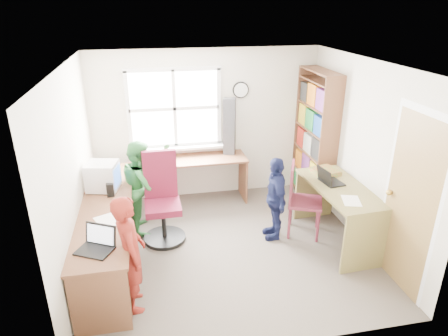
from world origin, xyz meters
name	(u,v)px	position (x,y,z in m)	size (l,w,h in m)	color
room	(227,160)	(0.01, 0.10, 1.22)	(3.64, 3.44, 2.44)	#4C443C
l_desk	(123,241)	(-1.31, -0.28, 0.46)	(2.38, 2.95, 0.75)	brown
right_desk	(339,202)	(1.48, -0.11, 0.59)	(0.73, 1.44, 0.81)	olive
bookshelf	(315,141)	(1.65, 1.19, 1.00)	(0.30, 1.02, 2.10)	brown
swivel_chair	(162,203)	(-0.81, 0.44, 0.53)	(0.58, 0.58, 1.23)	black
wooden_chair	(300,197)	(1.05, 0.19, 0.56)	(0.59, 0.59, 1.03)	maroon
crt_monitor	(103,176)	(-1.55, 0.54, 0.94)	(0.45, 0.42, 0.38)	white
laptop_left	(97,244)	(-1.51, -0.85, 0.80)	(0.43, 0.41, 0.23)	black
laptop_right	(329,179)	(1.37, 0.04, 0.86)	(0.31, 0.36, 0.22)	black
speaker_a	(110,190)	(-1.45, 0.33, 0.84)	(0.09, 0.09, 0.18)	black
speaker_b	(110,174)	(-1.49, 0.85, 0.84)	(0.11, 0.11, 0.18)	black
cd_tower	(230,127)	(0.34, 1.54, 1.20)	(0.22, 0.21, 0.91)	black
game_box	(325,171)	(1.46, 0.34, 0.84)	(0.38, 0.38, 0.07)	red
paper_a	(108,221)	(-1.45, -0.31, 0.75)	(0.34, 0.39, 0.00)	white
paper_b	(351,201)	(1.42, -0.50, 0.81)	(0.28, 0.34, 0.00)	white
potted_plant	(165,152)	(-0.69, 1.44, 0.89)	(0.15, 0.12, 0.28)	#296834
person_red	(130,254)	(-1.20, -0.86, 0.65)	(0.48, 0.31, 1.31)	maroon
person_green	(141,186)	(-1.08, 0.74, 0.66)	(0.64, 0.50, 1.32)	#337F3B
person_navy	(275,198)	(0.69, 0.16, 0.59)	(0.69, 0.29, 1.17)	#13183D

